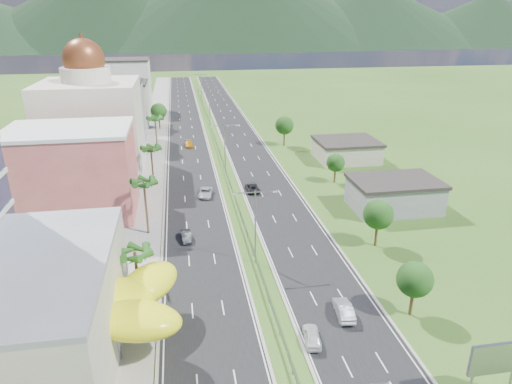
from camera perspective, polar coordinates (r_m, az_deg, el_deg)
ground at (r=57.63m, az=1.62°, el=-13.72°), size 500.00×500.00×0.00m
road_left at (r=140.20m, az=-8.67°, el=7.44°), size 11.00×260.00×0.04m
road_right at (r=141.21m, az=-2.52°, el=7.76°), size 11.00×260.00×0.04m
sidewalk_left at (r=140.37m, az=-12.57°, el=7.20°), size 7.00×260.00×0.12m
median_guardrail at (r=122.96m, az=-4.94°, el=5.93°), size 0.10×216.06×0.76m
streetlight_median_b at (r=62.81m, az=-0.09°, el=-3.46°), size 6.04×0.25×11.00m
streetlight_median_c at (r=100.22m, az=-3.93°, el=6.04°), size 6.04×0.25×11.00m
streetlight_median_d at (r=143.97m, az=-5.84°, el=10.67°), size 6.04×0.25×11.00m
streetlight_median_e at (r=188.32m, az=-6.88°, el=13.13°), size 6.04×0.25×11.00m
lime_canopy at (r=51.79m, az=-20.24°, el=-13.03°), size 18.00×15.00×7.40m
pink_shophouse at (r=84.36m, az=-21.87°, el=2.09°), size 20.00×15.00×15.00m
domed_building at (r=105.17m, az=-19.80°, el=8.15°), size 20.00×20.00×28.70m
midrise_grey at (r=129.88m, az=-17.47°, el=9.22°), size 16.00×15.00×16.00m
midrise_beige at (r=151.61m, az=-16.43°, el=10.37°), size 16.00×15.00×13.00m
midrise_white at (r=173.80m, az=-15.76°, el=12.58°), size 16.00×15.00×18.00m
billboard at (r=48.16m, az=27.82°, el=-18.09°), size 5.20×0.35×6.20m
shed_near at (r=86.10m, az=16.86°, el=-0.44°), size 15.00×10.00×5.00m
shed_far at (r=112.96m, az=11.22°, el=5.04°), size 14.00×12.00×4.40m
palm_tree_b at (r=55.12m, az=-14.88°, el=-7.63°), size 3.60×3.60×8.10m
palm_tree_c at (r=72.77m, az=-13.84°, el=0.94°), size 3.60×3.60×9.60m
palm_tree_d at (r=94.92m, az=-13.00°, el=5.16°), size 3.60×3.60×8.60m
palm_tree_e at (r=118.99m, az=-12.51°, el=8.80°), size 3.60×3.60×9.40m
leafy_tree_lfar at (r=144.01m, az=-12.07°, el=9.85°), size 4.90×4.90×8.05m
leafy_tree_ra at (r=56.13m, az=19.24°, el=-10.29°), size 4.20×4.20×6.90m
leafy_tree_rb at (r=70.57m, az=15.04°, el=-2.74°), size 4.55×4.55×7.47m
leafy_tree_rc at (r=96.18m, az=9.92°, el=3.63°), size 3.85×3.85×6.33m
leafy_tree_rd at (r=122.56m, az=3.57°, el=8.31°), size 4.90×4.90×8.05m
mountain_ridge at (r=502.16m, az=-1.79°, el=17.53°), size 860.00×140.00×90.00m
car_dark_left at (r=72.47m, az=-8.72°, el=-5.47°), size 1.76×4.23×1.36m
car_silver_mid_left at (r=89.17m, az=-6.32°, el=-0.06°), size 3.25×5.61×1.47m
car_yellow_far_left at (r=123.84m, az=-8.38°, el=5.96°), size 2.12×5.01×1.44m
car_white_near_right at (r=51.85m, az=7.00°, el=-17.41°), size 2.34×4.51×1.47m
car_silver_right at (r=56.05m, az=10.92°, el=-14.22°), size 2.23×5.09×1.63m
car_dark_far_right at (r=91.11m, az=-0.46°, el=0.54°), size 2.40×5.15×1.43m
motorcycle at (r=59.12m, az=-11.06°, el=-12.30°), size 1.02×2.24×1.38m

